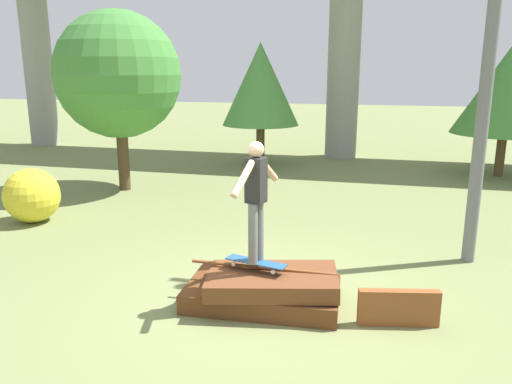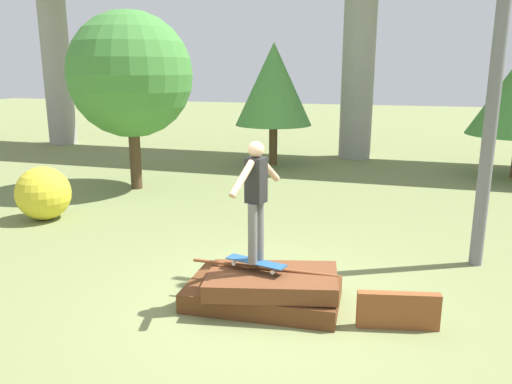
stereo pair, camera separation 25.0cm
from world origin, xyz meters
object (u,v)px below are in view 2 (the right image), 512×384
object	(u,v)px
utility_pole	(500,34)
skateboard	(256,262)
tree_behind_right	(130,75)
bush_yellow_flowering	(43,193)
tree_mid_back	(274,84)
skater	(256,194)

from	to	relation	value
utility_pole	skateboard	bearing A→B (deg)	-141.39
utility_pole	tree_behind_right	world-z (taller)	utility_pole
bush_yellow_flowering	utility_pole	bearing A→B (deg)	-0.82
utility_pole	tree_mid_back	bearing A→B (deg)	125.50
utility_pole	bush_yellow_flowering	bearing A→B (deg)	179.18
skateboard	bush_yellow_flowering	world-z (taller)	bush_yellow_flowering
utility_pole	tree_behind_right	xyz separation A→B (m)	(-7.87, 3.15, -0.62)
bush_yellow_flowering	tree_mid_back	bearing A→B (deg)	67.82
tree_mid_back	bush_yellow_flowering	bearing A→B (deg)	-112.18
skateboard	tree_behind_right	distance (m)	7.73
utility_pole	skater	bearing A→B (deg)	-141.39
skater	tree_mid_back	distance (m)	10.11
bush_yellow_flowering	skater	bearing A→B (deg)	-25.03
skateboard	utility_pole	distance (m)	4.78
skateboard	bush_yellow_flowering	bearing A→B (deg)	154.97
tree_mid_back	skater	bearing A→B (deg)	-76.58
skater	tree_mid_back	bearing A→B (deg)	103.42
skater	utility_pole	distance (m)	4.28
skater	utility_pole	size ratio (longest dim) A/B	0.23
skateboard	skater	xyz separation A→B (m)	(0.00, 0.00, 0.91)
skater	tree_behind_right	world-z (taller)	tree_behind_right
utility_pole	tree_mid_back	distance (m)	9.16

